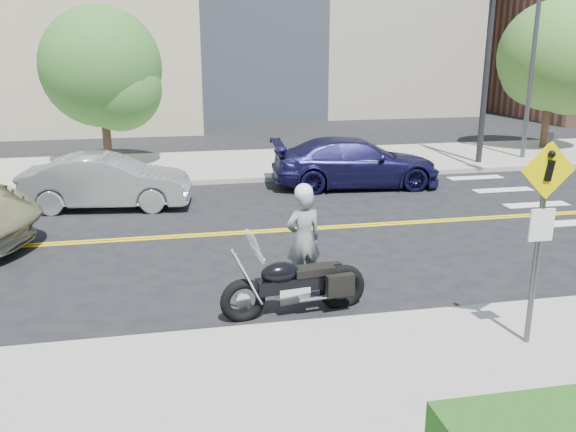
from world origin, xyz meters
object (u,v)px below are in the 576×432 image
(parked_car_silver, at_px, (107,181))
(parked_car_blue, at_px, (356,162))
(motorcyclist, at_px, (303,236))
(motorcycle, at_px, (295,271))
(pedestrian_sign, at_px, (541,220))

(parked_car_silver, bearing_deg, parked_car_blue, -74.77)
(motorcyclist, height_order, motorcycle, motorcyclist)
(motorcycle, relative_size, parked_car_blue, 0.47)
(pedestrian_sign, relative_size, parked_car_silver, 0.70)
(parked_car_silver, xyz_separation_m, parked_car_blue, (7.12, 1.06, 0.02))
(pedestrian_sign, height_order, motorcycle, pedestrian_sign)
(parked_car_blue, bearing_deg, motorcyclist, 160.56)
(motorcycle, bearing_deg, parked_car_silver, 108.50)
(parked_car_silver, bearing_deg, motorcyclist, -141.42)
(parked_car_blue, bearing_deg, parked_car_silver, 103.04)
(pedestrian_sign, distance_m, motorcycle, 3.74)
(parked_car_silver, relative_size, parked_car_blue, 0.85)
(motorcyclist, distance_m, parked_car_blue, 7.99)
(motorcycle, height_order, parked_car_silver, motorcycle)
(pedestrian_sign, bearing_deg, motorcyclist, 131.57)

